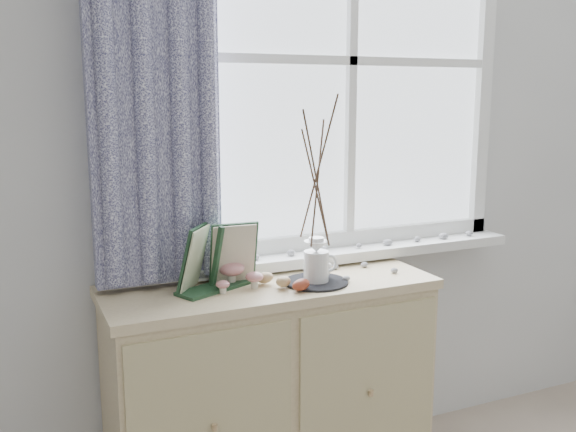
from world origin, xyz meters
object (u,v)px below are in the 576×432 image
object	(u,v)px
sideboard	(271,392)
botanical_book	(218,258)
toadstool_cluster	(236,273)
twig_pitcher	(317,175)

from	to	relation	value
sideboard	botanical_book	bearing A→B (deg)	-174.69
botanical_book	toadstool_cluster	world-z (taller)	botanical_book
toadstool_cluster	twig_pitcher	world-z (taller)	twig_pitcher
toadstool_cluster	twig_pitcher	size ratio (longest dim) A/B	0.26
sideboard	toadstool_cluster	world-z (taller)	toadstool_cluster
toadstool_cluster	sideboard	bearing A→B (deg)	-4.18
sideboard	toadstool_cluster	size ratio (longest dim) A/B	6.83
botanical_book	toadstool_cluster	distance (m)	0.10
toadstool_cluster	twig_pitcher	xyz separation A→B (m)	(0.28, -0.08, 0.34)
sideboard	twig_pitcher	xyz separation A→B (m)	(0.15, -0.07, 0.81)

